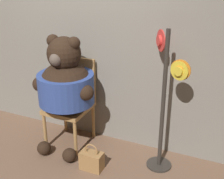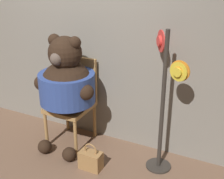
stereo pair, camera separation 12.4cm
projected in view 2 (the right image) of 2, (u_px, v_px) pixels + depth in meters
ground_plane at (56, 160)px, 3.61m from camera, size 14.00×14.00×0.00m
wall_back at (88, 46)px, 3.80m from camera, size 8.00×0.10×2.34m
chair at (74, 98)px, 3.85m from camera, size 0.48×0.52×1.05m
teddy_bear at (67, 84)px, 3.59m from camera, size 0.78×0.69×1.39m
hat_display_rack at (165, 99)px, 3.18m from camera, size 0.43×0.39×1.56m
handbag_on_ground at (91, 160)px, 3.44m from camera, size 0.25×0.14×0.32m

